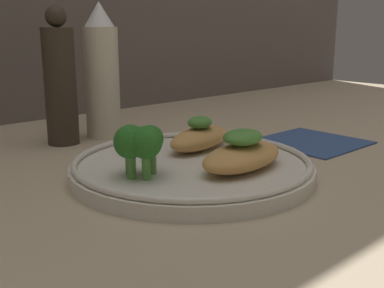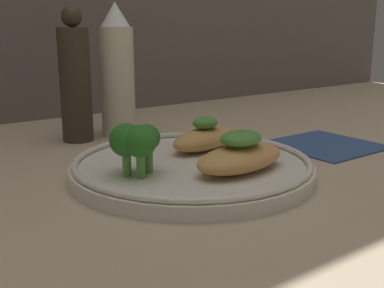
{
  "view_description": "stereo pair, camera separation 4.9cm",
  "coord_description": "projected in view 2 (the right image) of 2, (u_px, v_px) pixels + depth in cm",
  "views": [
    {
      "loc": [
        -32.03,
        -34.99,
        15.17
      ],
      "look_at": [
        0.0,
        0.0,
        3.4
      ],
      "focal_mm": 45.0,
      "sensor_mm": 36.0,
      "label": 1
    },
    {
      "loc": [
        -28.26,
        -38.1,
        15.17
      ],
      "look_at": [
        0.0,
        0.0,
        3.4
      ],
      "focal_mm": 45.0,
      "sensor_mm": 36.0,
      "label": 2
    }
  ],
  "objects": [
    {
      "name": "broccoli_bunch",
      "position": [
        135.0,
        142.0,
        0.44
      ],
      "size": [
        5.08,
        5.27,
        5.06
      ],
      "color": "#569942",
      "rests_on": "plate"
    },
    {
      "name": "pepper_grinder",
      "position": [
        75.0,
        81.0,
        0.63
      ],
      "size": [
        4.07,
        4.07,
        17.53
      ],
      "color": "#382D23",
      "rests_on": "ground_plane"
    },
    {
      "name": "napkin",
      "position": [
        325.0,
        144.0,
        0.62
      ],
      "size": [
        12.29,
        12.29,
        0.4
      ],
      "color": "#334C7F",
      "rests_on": "ground_plane"
    },
    {
      "name": "grilled_meat_front",
      "position": [
        240.0,
        155.0,
        0.46
      ],
      "size": [
        11.31,
        6.76,
        3.97
      ],
      "color": "tan",
      "rests_on": "plate"
    },
    {
      "name": "plate",
      "position": [
        192.0,
        167.0,
        0.49
      ],
      "size": [
        24.87,
        24.87,
        2.0
      ],
      "color": "silver",
      "rests_on": "ground_plane"
    },
    {
      "name": "ground_plane",
      "position": [
        192.0,
        180.0,
        0.5
      ],
      "size": [
        180.0,
        180.0,
        1.0
      ],
      "primitive_type": "cube",
      "color": "tan"
    },
    {
      "name": "sauce_bottle",
      "position": [
        117.0,
        73.0,
        0.66
      ],
      "size": [
        4.72,
        4.72,
        18.2
      ],
      "color": "beige",
      "rests_on": "ground_plane"
    },
    {
      "name": "grilled_meat_middle",
      "position": [
        205.0,
        137.0,
        0.55
      ],
      "size": [
        10.88,
        6.98,
        3.75
      ],
      "color": "tan",
      "rests_on": "plate"
    }
  ]
}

